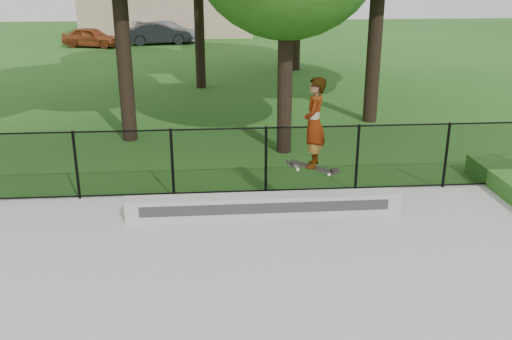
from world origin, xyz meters
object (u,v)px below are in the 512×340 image
object	(u,v)px
grind_ledge	(265,205)
car_b	(159,34)
car_a	(91,37)
car_c	(168,31)
skater_airborne	(314,125)

from	to	relation	value
grind_ledge	car_b	xyz separation A→B (m)	(-4.19, 27.62, 0.41)
grind_ledge	car_b	distance (m)	27.94
car_a	car_b	size ratio (longest dim) A/B	0.95
car_a	grind_ledge	bearing A→B (deg)	-144.90
car_a	car_c	world-z (taller)	car_c
grind_ledge	car_c	bearing A→B (deg)	97.17
car_c	car_a	bearing A→B (deg)	143.00
skater_airborne	car_c	bearing A→B (deg)	98.78
car_a	car_b	xyz separation A→B (m)	(4.07, 1.01, 0.07)
grind_ledge	skater_airborne	distance (m)	1.94
car_c	car_b	bearing A→B (deg)	-173.90
car_c	skater_airborne	xyz separation A→B (m)	(4.58, -29.65, 1.33)
car_b	car_c	distance (m)	1.82
car_c	skater_airborne	bearing A→B (deg)	-149.39
car_c	skater_airborne	distance (m)	30.03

